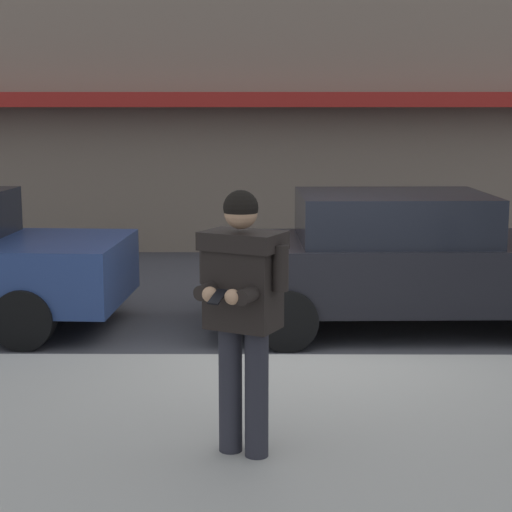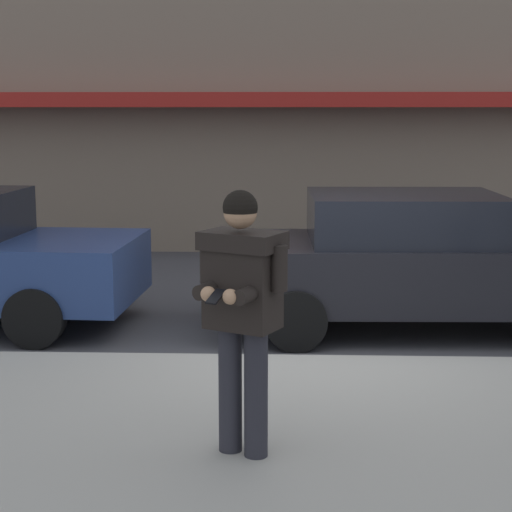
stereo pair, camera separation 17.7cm
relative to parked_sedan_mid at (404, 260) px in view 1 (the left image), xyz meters
The scene contains 5 objects.
ground_plane 1.94m from the parked_sedan_mid, 131.98° to the right, with size 80.00×80.00×0.00m, color #3D3D42.
sidewalk 4.23m from the parked_sedan_mid, 92.56° to the right, with size 32.00×5.30×0.14m, color #99968E.
curb_paint_line 1.50m from the parked_sedan_mid, 98.36° to the right, with size 28.00×0.12×0.01m, color silver.
parked_sedan_mid is the anchor object (origin of this frame).
man_texting_on_phone 4.29m from the parked_sedan_mid, 113.81° to the right, with size 0.62×0.65×1.81m.
Camera 1 is at (-0.41, -8.10, 2.46)m, focal length 60.00 mm.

